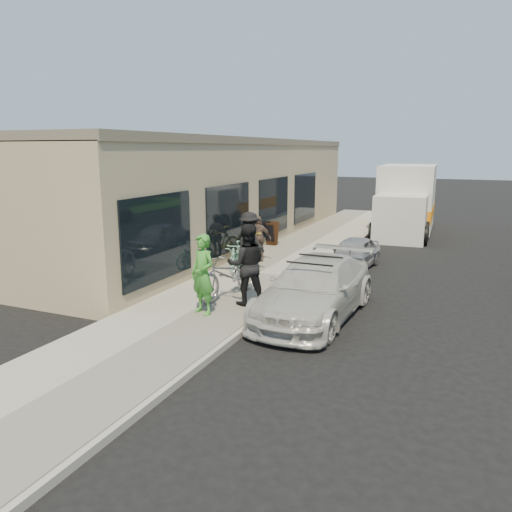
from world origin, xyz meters
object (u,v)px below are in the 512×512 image
(cruiser_bike_a, at_px, (236,256))
(sedan_white, at_px, (315,289))
(cruiser_bike_b, at_px, (236,259))
(bystander_b, at_px, (258,239))
(sedan_silver, at_px, (353,253))
(man_standing, at_px, (247,265))
(cruiser_bike_c, at_px, (254,245))
(tandem_bike, at_px, (229,274))
(woman_rider, at_px, (203,274))
(sandwich_board, at_px, (270,233))
(bike_rack, at_px, (235,255))
(bystander_a, at_px, (249,240))
(moving_truck, at_px, (406,203))

(cruiser_bike_a, bearing_deg, sedan_white, -51.18)
(cruiser_bike_b, relative_size, bystander_b, 1.01)
(sedan_silver, height_order, cruiser_bike_b, sedan_silver)
(sedan_white, relative_size, cruiser_bike_a, 3.18)
(man_standing, distance_m, cruiser_bike_c, 4.82)
(tandem_bike, relative_size, woman_rider, 1.24)
(sandwich_board, xyz_separation_m, tandem_bike, (1.65, -6.90, 0.14))
(bike_rack, distance_m, sedan_silver, 3.89)
(man_standing, distance_m, bystander_b, 4.78)
(tandem_bike, relative_size, man_standing, 1.16)
(tandem_bike, bearing_deg, man_standing, -15.82)
(cruiser_bike_c, relative_size, bystander_a, 1.01)
(woman_rider, distance_m, bystander_a, 4.59)
(cruiser_bike_b, bearing_deg, bike_rack, 115.15)
(sandwich_board, distance_m, bystander_b, 2.88)
(cruiser_bike_a, bearing_deg, bystander_a, 52.94)
(moving_truck, xyz_separation_m, woman_rider, (-2.59, -14.36, -0.31))
(bike_rack, xyz_separation_m, cruiser_bike_c, (-0.05, 1.52, 0.05))
(sedan_silver, relative_size, cruiser_bike_c, 1.68)
(man_standing, xyz_separation_m, cruiser_bike_a, (-1.73, 3.00, -0.53))
(woman_rider, xyz_separation_m, man_standing, (0.62, 1.02, 0.06))
(woman_rider, distance_m, man_standing, 1.20)
(bike_rack, bearing_deg, tandem_bike, -67.69)
(bike_rack, height_order, bystander_a, bystander_a)
(moving_truck, xyz_separation_m, tandem_bike, (-2.64, -12.96, -0.63))
(sedan_white, height_order, moving_truck, moving_truck)
(bike_rack, bearing_deg, woman_rider, -74.38)
(bike_rack, height_order, cruiser_bike_a, cruiser_bike_a)
(bystander_a, bearing_deg, bike_rack, 86.33)
(sedan_silver, relative_size, woman_rider, 1.64)
(moving_truck, relative_size, bystander_a, 3.62)
(bike_rack, height_order, man_standing, man_standing)
(moving_truck, distance_m, cruiser_bike_b, 11.11)
(sandwich_board, relative_size, sedan_silver, 0.30)
(woman_rider, bearing_deg, man_standing, 79.15)
(woman_rider, relative_size, cruiser_bike_a, 1.24)
(sandwich_board, bearing_deg, cruiser_bike_b, -80.00)
(bike_rack, bearing_deg, sandwich_board, 97.84)
(sandwich_board, relative_size, cruiser_bike_b, 0.58)
(man_standing, bearing_deg, bike_rack, -88.68)
(sedan_white, distance_m, cruiser_bike_a, 4.40)
(sandwich_board, relative_size, bystander_a, 0.50)
(bystander_a, relative_size, bystander_b, 1.17)
(moving_truck, bearing_deg, cruiser_bike_a, -112.20)
(tandem_bike, xyz_separation_m, cruiser_bike_b, (-0.99, 2.50, -0.19))
(sedan_silver, xyz_separation_m, cruiser_bike_a, (-3.13, -2.25, 0.08))
(tandem_bike, xyz_separation_m, man_standing, (0.67, -0.37, 0.38))
(sedan_silver, height_order, woman_rider, woman_rider)
(sandwich_board, distance_m, sedan_white, 8.12)
(sedan_white, relative_size, moving_truck, 0.73)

